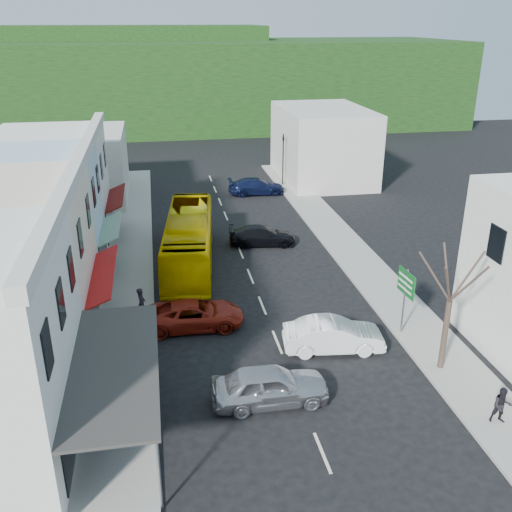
{
  "coord_description": "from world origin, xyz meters",
  "views": [
    {
      "loc": [
        -5.4,
        -24.07,
        14.96
      ],
      "look_at": [
        0.0,
        6.0,
        2.2
      ],
      "focal_mm": 40.0,
      "sensor_mm": 36.0,
      "label": 1
    }
  ],
  "objects_px": {
    "direction_sign": "(404,303)",
    "traffic_signal": "(283,160)",
    "bus": "(189,242)",
    "pedestrian_right": "(502,404)",
    "street_tree": "(450,301)",
    "car_silver": "(270,388)",
    "car_red": "(195,315)",
    "pedestrian_left": "(142,304)",
    "car_white": "(333,337)"
  },
  "relations": [
    {
      "from": "car_silver",
      "to": "pedestrian_right",
      "type": "bearing_deg",
      "value": -109.24
    },
    {
      "from": "pedestrian_right",
      "to": "car_red",
      "type": "bearing_deg",
      "value": 152.4
    },
    {
      "from": "direction_sign",
      "to": "car_white",
      "type": "bearing_deg",
      "value": -172.42
    },
    {
      "from": "traffic_signal",
      "to": "bus",
      "type": "bearing_deg",
      "value": 56.03
    },
    {
      "from": "pedestrian_left",
      "to": "direction_sign",
      "type": "xyz_separation_m",
      "value": [
        13.02,
        -3.72,
        0.81
      ]
    },
    {
      "from": "car_white",
      "to": "street_tree",
      "type": "relative_size",
      "value": 0.62
    },
    {
      "from": "bus",
      "to": "direction_sign",
      "type": "height_order",
      "value": "direction_sign"
    },
    {
      "from": "pedestrian_right",
      "to": "direction_sign",
      "type": "distance_m",
      "value": 7.45
    },
    {
      "from": "car_silver",
      "to": "car_white",
      "type": "height_order",
      "value": "same"
    },
    {
      "from": "direction_sign",
      "to": "traffic_signal",
      "type": "height_order",
      "value": "traffic_signal"
    },
    {
      "from": "direction_sign",
      "to": "street_tree",
      "type": "xyz_separation_m",
      "value": [
        0.47,
        -3.33,
        1.73
      ]
    },
    {
      "from": "bus",
      "to": "car_silver",
      "type": "distance_m",
      "value": 15.53
    },
    {
      "from": "pedestrian_right",
      "to": "car_white",
      "type": "bearing_deg",
      "value": 140.38
    },
    {
      "from": "car_white",
      "to": "direction_sign",
      "type": "relative_size",
      "value": 1.22
    },
    {
      "from": "pedestrian_left",
      "to": "car_silver",
      "type": "bearing_deg",
      "value": -142.57
    },
    {
      "from": "pedestrian_right",
      "to": "street_tree",
      "type": "bearing_deg",
      "value": 110.65
    },
    {
      "from": "car_red",
      "to": "pedestrian_right",
      "type": "bearing_deg",
      "value": -130.39
    },
    {
      "from": "car_silver",
      "to": "pedestrian_right",
      "type": "distance_m",
      "value": 9.2
    },
    {
      "from": "car_white",
      "to": "bus",
      "type": "bearing_deg",
      "value": 33.72
    },
    {
      "from": "pedestrian_right",
      "to": "traffic_signal",
      "type": "height_order",
      "value": "traffic_signal"
    },
    {
      "from": "bus",
      "to": "car_red",
      "type": "bearing_deg",
      "value": -85.91
    },
    {
      "from": "pedestrian_right",
      "to": "traffic_signal",
      "type": "xyz_separation_m",
      "value": [
        -0.75,
        35.91,
        1.48
      ]
    },
    {
      "from": "street_tree",
      "to": "traffic_signal",
      "type": "bearing_deg",
      "value": 90.49
    },
    {
      "from": "street_tree",
      "to": "bus",
      "type": "bearing_deg",
      "value": 126.04
    },
    {
      "from": "bus",
      "to": "pedestrian_right",
      "type": "distance_m",
      "value": 21.39
    },
    {
      "from": "car_white",
      "to": "traffic_signal",
      "type": "bearing_deg",
      "value": -1.42
    },
    {
      "from": "bus",
      "to": "pedestrian_left",
      "type": "height_order",
      "value": "bus"
    },
    {
      "from": "car_red",
      "to": "car_white",
      "type": "bearing_deg",
      "value": -116.99
    },
    {
      "from": "car_white",
      "to": "street_tree",
      "type": "height_order",
      "value": "street_tree"
    },
    {
      "from": "car_silver",
      "to": "car_red",
      "type": "relative_size",
      "value": 0.96
    },
    {
      "from": "pedestrian_left",
      "to": "traffic_signal",
      "type": "relative_size",
      "value": 0.34
    },
    {
      "from": "bus",
      "to": "car_silver",
      "type": "relative_size",
      "value": 2.64
    },
    {
      "from": "car_white",
      "to": "pedestrian_left",
      "type": "xyz_separation_m",
      "value": [
        -9.14,
        4.53,
        0.3
      ]
    },
    {
      "from": "traffic_signal",
      "to": "car_white",
      "type": "bearing_deg",
      "value": 78.27
    },
    {
      "from": "bus",
      "to": "street_tree",
      "type": "xyz_separation_m",
      "value": [
        10.45,
        -14.36,
        1.99
      ]
    },
    {
      "from": "car_silver",
      "to": "car_red",
      "type": "bearing_deg",
      "value": 20.61
    },
    {
      "from": "car_white",
      "to": "car_silver",
      "type": "bearing_deg",
      "value": 138.73
    },
    {
      "from": "car_white",
      "to": "direction_sign",
      "type": "height_order",
      "value": "direction_sign"
    },
    {
      "from": "direction_sign",
      "to": "street_tree",
      "type": "bearing_deg",
      "value": -86.16
    },
    {
      "from": "pedestrian_left",
      "to": "traffic_signal",
      "type": "xyz_separation_m",
      "value": [
        13.22,
        24.84,
        1.48
      ]
    },
    {
      "from": "direction_sign",
      "to": "traffic_signal",
      "type": "bearing_deg",
      "value": 85.36
    },
    {
      "from": "bus",
      "to": "pedestrian_left",
      "type": "distance_m",
      "value": 7.94
    },
    {
      "from": "car_white",
      "to": "traffic_signal",
      "type": "relative_size",
      "value": 0.89
    },
    {
      "from": "car_red",
      "to": "direction_sign",
      "type": "relative_size",
      "value": 1.27
    },
    {
      "from": "bus",
      "to": "pedestrian_right",
      "type": "relative_size",
      "value": 6.82
    },
    {
      "from": "car_white",
      "to": "pedestrian_right",
      "type": "xyz_separation_m",
      "value": [
        4.83,
        -6.54,
        0.3
      ]
    },
    {
      "from": "car_white",
      "to": "car_red",
      "type": "height_order",
      "value": "same"
    },
    {
      "from": "car_silver",
      "to": "bus",
      "type": "bearing_deg",
      "value": 8.44
    },
    {
      "from": "pedestrian_left",
      "to": "street_tree",
      "type": "xyz_separation_m",
      "value": [
        13.49,
        -7.05,
        2.54
      ]
    },
    {
      "from": "car_silver",
      "to": "car_white",
      "type": "bearing_deg",
      "value": -47.66
    }
  ]
}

